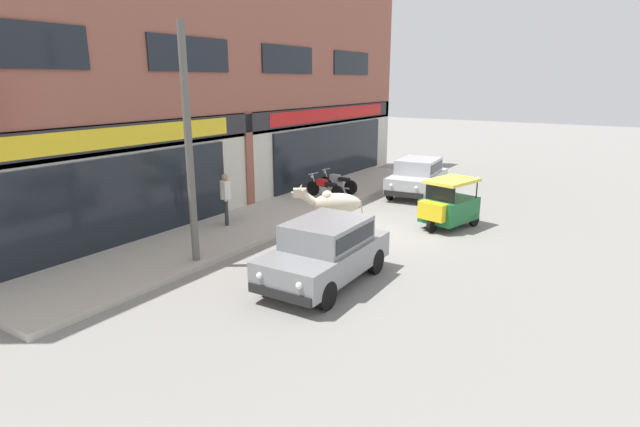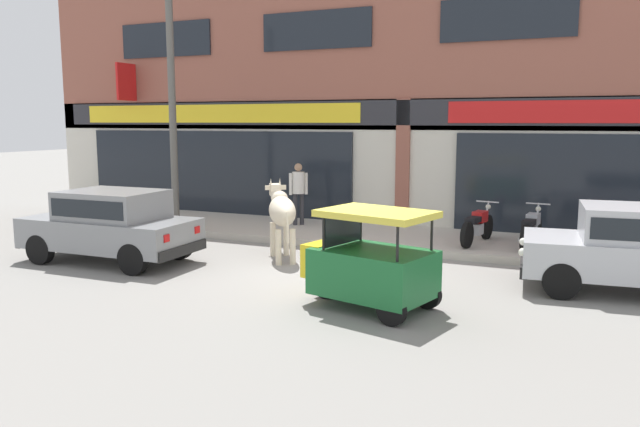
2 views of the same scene
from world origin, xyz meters
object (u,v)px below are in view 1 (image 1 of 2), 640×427
Objects in this scene: cow at (333,204)px; pedestrian at (226,193)px; motorcycle_1 at (338,183)px; utility_pole at (189,147)px; car_0 at (418,175)px; auto_rickshaw at (448,207)px; motorcycle_0 at (325,188)px; car_1 at (326,249)px.

pedestrian is at bearing 109.78° from cow.
motorcycle_1 is 8.94m from utility_pole.
motorcycle_1 is (-1.90, 2.59, -0.27)m from car_0.
cow is 3.76m from auto_rickshaw.
motorcycle_0 is at bearing 140.48° from car_0.
auto_rickshaw reaches higher than motorcycle_0.
auto_rickshaw is 1.34× the size of pedestrian.
car_1 is 0.65× the size of utility_pole.
car_1 is at bearing 171.41° from auto_rickshaw.
car_1 is 5.88m from auto_rickshaw.
car_1 is at bearing -151.81° from cow.
cow is at bearing -70.22° from pedestrian.
cow is 1.16× the size of pedestrian.
utility_pole is (-8.55, -0.97, 2.42)m from motorcycle_1.
pedestrian is 0.28× the size of utility_pole.
cow is 5.37m from motorcycle_1.
pedestrian reaches higher than motorcycle_1.
car_0 is 1.02× the size of car_1.
pedestrian is (-1.13, 3.15, 0.14)m from cow.
cow reaches higher than motorcycle_1.
motorcycle_1 is (4.67, 2.61, -0.46)m from cow.
utility_pole reaches higher than auto_rickshaw.
motorcycle_0 is 0.32× the size of utility_pole.
motorcycle_0 is 1.12× the size of pedestrian.
utility_pole is (-2.74, -1.51, 1.82)m from pedestrian.
car_0 is 9.74m from car_1.
auto_rickshaw is at bearing -146.31° from car_0.
car_0 is 0.66× the size of utility_pole.
pedestrian is 3.63m from utility_pole.
motorcycle_0 is 7.87m from utility_pole.
motorcycle_0 is (3.55, 2.51, -0.46)m from cow.
pedestrian reaches higher than car_0.
utility_pole is at bearing 157.10° from cow.
motorcycle_0 is 0.99× the size of motorcycle_1.
car_1 is at bearing -147.87° from motorcycle_0.
pedestrian is at bearing 68.36° from car_1.
utility_pole reaches higher than motorcycle_0.
car_0 is 2.07× the size of motorcycle_0.
cow is at bearing 138.06° from auto_rickshaw.
utility_pole is (-10.45, 1.62, 2.16)m from car_0.
utility_pole is (-6.66, 4.14, 2.31)m from auto_rickshaw.
motorcycle_1 is at bearing 126.27° from car_0.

